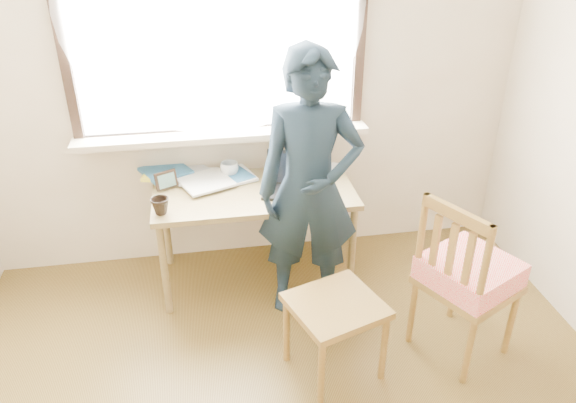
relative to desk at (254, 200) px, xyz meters
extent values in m
cube|color=beige|center=(0.05, 0.37, 0.71)|extent=(3.50, 0.02, 2.60)
cube|color=white|center=(-0.15, 0.36, 1.01)|extent=(1.70, 0.01, 1.30)
cube|color=black|center=(-0.15, 0.34, 0.33)|extent=(1.82, 0.06, 0.06)
cube|color=black|center=(-1.03, 0.34, 1.01)|extent=(0.06, 0.06, 1.30)
cube|color=black|center=(0.73, 0.34, 1.01)|extent=(0.06, 0.06, 1.30)
cube|color=beige|center=(-0.15, 0.27, 0.34)|extent=(1.85, 0.20, 0.04)
cube|color=white|center=(-0.15, 0.28, 1.11)|extent=(1.95, 0.02, 1.65)
cube|color=olive|center=(0.00, 0.00, 0.05)|extent=(1.24, 0.62, 0.04)
cylinder|color=olive|center=(-0.57, -0.26, -0.28)|extent=(0.04, 0.04, 0.63)
cylinder|color=olive|center=(-0.57, 0.26, -0.28)|extent=(0.04, 0.04, 0.63)
cylinder|color=olive|center=(0.57, -0.26, -0.28)|extent=(0.04, 0.04, 0.63)
cylinder|color=olive|center=(0.57, 0.26, -0.28)|extent=(0.04, 0.04, 0.63)
cube|color=black|center=(0.22, -0.08, 0.08)|extent=(0.38, 0.32, 0.02)
cube|color=black|center=(0.25, 0.03, 0.18)|extent=(0.33, 0.16, 0.22)
cube|color=black|center=(0.25, 0.03, 0.18)|extent=(0.29, 0.13, 0.18)
cube|color=black|center=(0.21, -0.09, 0.08)|extent=(0.32, 0.21, 0.00)
imported|color=white|center=(-0.13, 0.23, 0.11)|extent=(0.16, 0.16, 0.09)
imported|color=black|center=(-0.56, -0.20, 0.12)|extent=(0.12, 0.12, 0.10)
ellipsoid|color=black|center=(0.45, -0.10, 0.09)|extent=(0.10, 0.07, 0.04)
cube|color=white|center=(-0.40, 0.30, 0.07)|extent=(0.33, 0.35, 0.01)
cube|color=white|center=(-0.38, 0.07, 0.08)|extent=(0.24, 0.28, 0.01)
cube|color=teal|center=(-0.19, 0.09, 0.08)|extent=(0.31, 0.31, 0.00)
cube|color=white|center=(-0.57, 0.17, 0.09)|extent=(0.34, 0.32, 0.02)
cube|color=white|center=(-0.24, 0.10, 0.09)|extent=(0.32, 0.33, 0.02)
cube|color=white|center=(-0.19, 0.21, 0.10)|extent=(0.30, 0.31, 0.02)
cube|color=maroon|center=(0.03, 0.15, 0.10)|extent=(0.30, 0.34, 0.01)
imported|color=white|center=(-0.46, 0.25, 0.08)|extent=(0.32, 0.34, 0.03)
imported|color=white|center=(0.37, 0.21, 0.08)|extent=(0.30, 0.33, 0.02)
cube|color=black|center=(-0.53, 0.10, 0.12)|extent=(0.13, 0.08, 0.11)
cube|color=#377936|center=(-0.53, 0.10, 0.12)|extent=(0.10, 0.05, 0.08)
cube|color=olive|center=(0.31, -0.89, -0.16)|extent=(0.55, 0.54, 0.04)
cylinder|color=olive|center=(0.19, -1.12, -0.39)|extent=(0.04, 0.04, 0.41)
cylinder|color=olive|center=(0.07, -0.78, -0.39)|extent=(0.04, 0.04, 0.41)
cylinder|color=olive|center=(0.55, -1.00, -0.39)|extent=(0.04, 0.04, 0.41)
cylinder|color=olive|center=(0.43, -0.66, -0.39)|extent=(0.04, 0.04, 0.41)
cube|color=olive|center=(1.04, -0.85, -0.16)|extent=(0.58, 0.59, 0.04)
cylinder|color=olive|center=(1.29, -0.94, -0.39)|extent=(0.04, 0.04, 0.42)
cylinder|color=olive|center=(0.97, -1.10, -0.39)|extent=(0.04, 0.04, 0.42)
cylinder|color=olive|center=(1.12, -0.59, -0.39)|extent=(0.04, 0.04, 0.42)
cylinder|color=olive|center=(0.79, -0.76, -0.39)|extent=(0.04, 0.04, 0.42)
cylinder|color=olive|center=(0.96, -1.11, 0.12)|extent=(0.04, 0.04, 0.51)
cylinder|color=olive|center=(0.78, -0.76, 0.12)|extent=(0.04, 0.04, 0.51)
cube|color=olive|center=(0.87, -0.94, 0.34)|extent=(0.22, 0.38, 0.06)
cube|color=olive|center=(0.92, -1.03, 0.09)|extent=(0.03, 0.04, 0.41)
cube|color=olive|center=(0.87, -0.94, 0.09)|extent=(0.03, 0.04, 0.41)
cube|color=olive|center=(0.82, -0.84, 0.09)|extent=(0.03, 0.04, 0.41)
cube|color=red|center=(1.04, -0.85, -0.07)|extent=(0.57, 0.57, 0.13)
imported|color=black|center=(0.28, -0.32, 0.22)|extent=(0.64, 0.47, 1.62)
camera|label=1|loc=(-0.31, -3.06, 1.68)|focal=35.00mm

